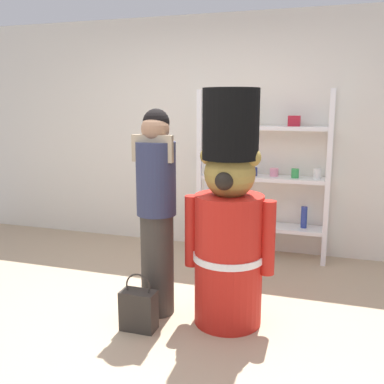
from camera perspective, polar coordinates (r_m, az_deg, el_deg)
name	(u,v)px	position (r m, az deg, el deg)	size (l,w,h in m)	color
ground_plane	(145,332)	(3.46, -5.96, -17.33)	(6.40, 6.40, 0.00)	tan
back_wall	(222,134)	(5.13, 3.79, 7.35)	(6.40, 0.12, 2.60)	silver
merchandise_shelf	(262,174)	(4.86, 8.93, 2.27)	(1.39, 0.35, 1.79)	white
teddy_bear_guard	(229,222)	(3.31, 4.74, -3.86)	(0.68, 0.53, 1.75)	red
person_shopper	(157,208)	(3.45, -4.54, -2.08)	(0.32, 0.30, 1.61)	#38332D
shopping_bag	(139,309)	(3.43, -6.82, -14.64)	(0.26, 0.15, 0.44)	#332D28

